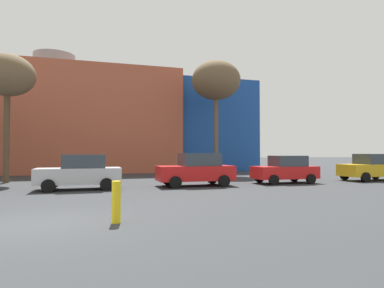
{
  "coord_description": "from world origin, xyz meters",
  "views": [
    {
      "loc": [
        1.56,
        -9.39,
        1.87
      ],
      "look_at": [
        7.3,
        9.77,
        2.4
      ],
      "focal_mm": 30.46,
      "sensor_mm": 36.0,
      "label": 1
    }
  ],
  "objects_px": {
    "bare_tree_1": "(216,81)",
    "bollard_yellow_0": "(116,202)",
    "parked_car_2": "(80,172)",
    "parked_car_4": "(285,169)",
    "parked_car_3": "(196,170)",
    "parked_car_5": "(371,167)",
    "bare_tree_2": "(7,77)"
  },
  "relations": [
    {
      "from": "bollard_yellow_0",
      "to": "bare_tree_1",
      "type": "bearing_deg",
      "value": 61.29
    },
    {
      "from": "parked_car_3",
      "to": "parked_car_4",
      "type": "height_order",
      "value": "parked_car_3"
    },
    {
      "from": "parked_car_5",
      "to": "bare_tree_2",
      "type": "height_order",
      "value": "bare_tree_2"
    },
    {
      "from": "parked_car_5",
      "to": "bare_tree_1",
      "type": "relative_size",
      "value": 0.42
    },
    {
      "from": "parked_car_4",
      "to": "bare_tree_2",
      "type": "distance_m",
      "value": 18.18
    },
    {
      "from": "parked_car_3",
      "to": "bare_tree_1",
      "type": "relative_size",
      "value": 0.43
    },
    {
      "from": "parked_car_4",
      "to": "bare_tree_2",
      "type": "bearing_deg",
      "value": -17.61
    },
    {
      "from": "bollard_yellow_0",
      "to": "parked_car_3",
      "type": "bearing_deg",
      "value": 60.03
    },
    {
      "from": "bare_tree_1",
      "to": "bare_tree_2",
      "type": "distance_m",
      "value": 15.73
    },
    {
      "from": "parked_car_5",
      "to": "bollard_yellow_0",
      "type": "xyz_separation_m",
      "value": [
        -17.19,
        -8.5,
        -0.33
      ]
    },
    {
      "from": "bare_tree_1",
      "to": "bollard_yellow_0",
      "type": "bearing_deg",
      "value": -118.71
    },
    {
      "from": "parked_car_3",
      "to": "bare_tree_1",
      "type": "bearing_deg",
      "value": -117.45
    },
    {
      "from": "parked_car_2",
      "to": "bollard_yellow_0",
      "type": "bearing_deg",
      "value": 98.34
    },
    {
      "from": "parked_car_2",
      "to": "parked_car_5",
      "type": "relative_size",
      "value": 1.0
    },
    {
      "from": "parked_car_2",
      "to": "bare_tree_2",
      "type": "height_order",
      "value": "bare_tree_2"
    },
    {
      "from": "parked_car_3",
      "to": "bare_tree_2",
      "type": "xyz_separation_m",
      "value": [
        -10.72,
        5.21,
        5.7
      ]
    },
    {
      "from": "bollard_yellow_0",
      "to": "parked_car_5",
      "type": "bearing_deg",
      "value": 26.31
    },
    {
      "from": "parked_car_2",
      "to": "bollard_yellow_0",
      "type": "relative_size",
      "value": 3.68
    },
    {
      "from": "parked_car_3",
      "to": "bare_tree_2",
      "type": "relative_size",
      "value": 0.53
    },
    {
      "from": "parked_car_2",
      "to": "bollard_yellow_0",
      "type": "distance_m",
      "value": 8.6
    },
    {
      "from": "parked_car_4",
      "to": "bare_tree_2",
      "type": "height_order",
      "value": "bare_tree_2"
    },
    {
      "from": "parked_car_5",
      "to": "bare_tree_2",
      "type": "distance_m",
      "value": 24.28
    },
    {
      "from": "bare_tree_2",
      "to": "bollard_yellow_0",
      "type": "xyz_separation_m",
      "value": [
        5.82,
        -13.71,
        -6.06
      ]
    },
    {
      "from": "bare_tree_2",
      "to": "bollard_yellow_0",
      "type": "height_order",
      "value": "bare_tree_2"
    },
    {
      "from": "parked_car_3",
      "to": "parked_car_4",
      "type": "relative_size",
      "value": 1.09
    },
    {
      "from": "parked_car_5",
      "to": "bare_tree_1",
      "type": "bearing_deg",
      "value": -48.45
    },
    {
      "from": "parked_car_2",
      "to": "parked_car_3",
      "type": "bearing_deg",
      "value": -180.0
    },
    {
      "from": "parked_car_2",
      "to": "parked_car_4",
      "type": "bearing_deg",
      "value": -180.0
    },
    {
      "from": "parked_car_2",
      "to": "bollard_yellow_0",
      "type": "height_order",
      "value": "parked_car_2"
    },
    {
      "from": "parked_car_3",
      "to": "parked_car_4",
      "type": "distance_m",
      "value": 5.71
    },
    {
      "from": "parked_car_3",
      "to": "parked_car_4",
      "type": "bearing_deg",
      "value": -180.0
    },
    {
      "from": "parked_car_2",
      "to": "parked_car_4",
      "type": "xyz_separation_m",
      "value": [
        11.86,
        0.0,
        -0.05
      ]
    }
  ]
}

